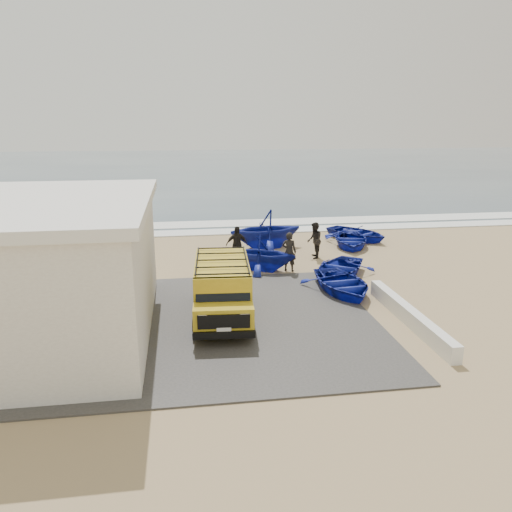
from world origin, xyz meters
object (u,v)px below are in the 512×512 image
boat_mid_left (263,253)px  fisherman_middle (314,240)px  boat_near_right (339,268)px  van (222,287)px  parapet (409,316)px  fisherman_front (289,252)px  boat_far_right (357,233)px  boat_far_left (266,229)px  fisherman_back (237,245)px  building (14,269)px  boat_near_left (342,283)px  boat_mid_right (350,240)px

boat_mid_left → fisherman_middle: fisherman_middle is taller
boat_near_right → van: bearing=-106.9°
parapet → fisherman_front: fisherman_front is taller
van → boat_far_right: bearing=54.7°
boat_near_right → boat_far_left: (-2.28, 5.47, 0.65)m
van → fisherman_back: bearing=83.3°
building → boat_far_right: 18.58m
boat_mid_left → fisherman_middle: (2.85, 1.69, 0.08)m
building → fisherman_back: size_ratio=5.26×
boat_far_left → boat_far_right: bearing=89.6°
building → boat_mid_left: bearing=33.8°
van → fisherman_middle: van is taller
boat_near_right → fisherman_back: 4.99m
boat_near_right → boat_far_right: (3.15, 6.56, 0.01)m
boat_mid_left → fisherman_middle: bearing=-30.8°
boat_far_right → fisherman_front: bearing=-166.9°
boat_far_right → fisherman_back: size_ratio=2.08×
boat_mid_left → fisherman_middle: size_ratio=1.73×
van → fisherman_middle: 8.67m
parapet → boat_near_left: size_ratio=1.63×
boat_near_right → building: bearing=-122.3°
building → boat_mid_left: size_ratio=3.07×
fisherman_middle → fisherman_back: fisherman_back is taller
boat_near_left → fisherman_back: size_ratio=2.06×
parapet → fisherman_back: bearing=120.8°
van → fisherman_middle: bearing=57.8°
fisherman_front → boat_near_left: bearing=141.8°
boat_far_right → fisherman_front: size_ratio=2.08×
boat_near_right → boat_mid_left: bearing=-167.5°
fisherman_front → building: bearing=57.2°
van → fisherman_middle: (5.11, 7.00, -0.20)m
building → boat_far_right: bearing=36.2°
fisherman_back → parapet: bearing=-65.6°
parapet → boat_far_right: size_ratio=1.61×
boat_mid_right → fisherman_middle: (-2.52, -1.92, 0.51)m
boat_near_right → boat_far_left: size_ratio=0.92×
van → boat_far_left: boat_far_left is taller
fisherman_middle → parapet: bearing=18.1°
boat_near_left → fisherman_back: (-3.60, 4.82, 0.51)m
boat_mid_right → boat_far_right: 1.75m
boat_far_right → fisherman_back: bearing=174.0°
boat_near_left → boat_far_right: (3.67, 8.61, 0.00)m
boat_mid_left → boat_far_left: bearing=17.0°
boat_near_right → boat_mid_left: (-3.11, 1.44, 0.44)m
parapet → fisherman_back: 9.49m
parapet → fisherman_middle: size_ratio=3.38×
boat_far_right → fisherman_middle: fisherman_middle is taller
building → fisherman_front: building is taller
parapet → boat_mid_left: bearing=119.4°
building → boat_near_left: building is taller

